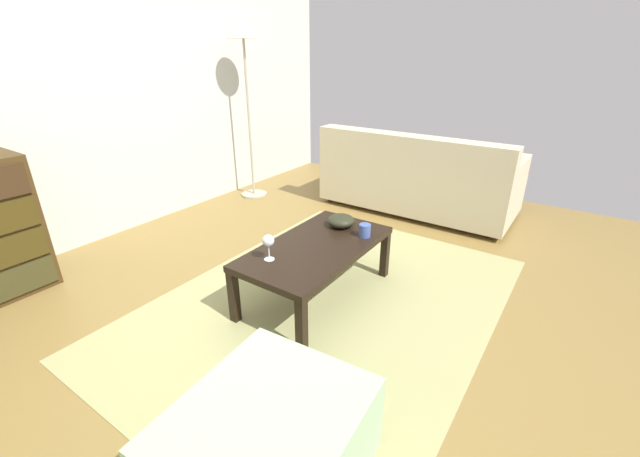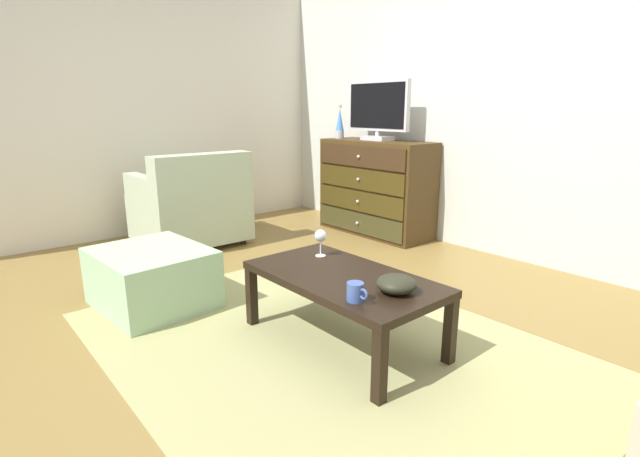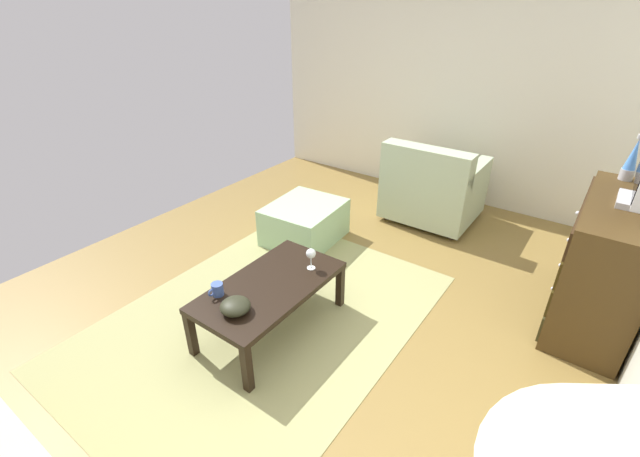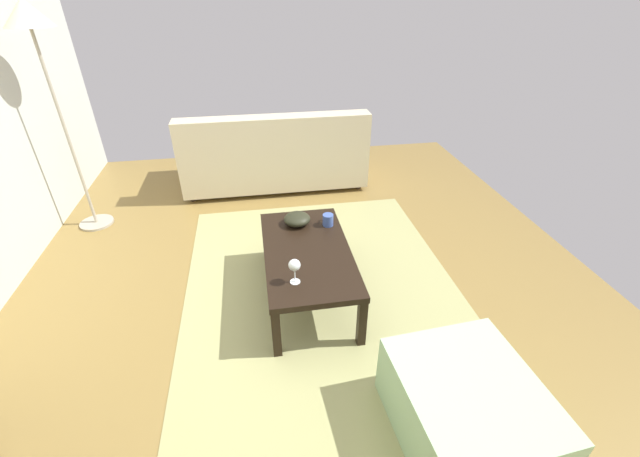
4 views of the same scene
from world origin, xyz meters
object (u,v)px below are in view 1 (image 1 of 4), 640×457
(bowl_decorative, at_px, (341,221))
(coffee_table, at_px, (316,251))
(couch_large, at_px, (417,180))
(ottoman, at_px, (268,448))
(mug, at_px, (365,230))
(wine_glass, at_px, (268,242))
(standing_lamp, at_px, (244,47))

(bowl_decorative, bearing_deg, coffee_table, -175.85)
(couch_large, height_order, ottoman, couch_large)
(mug, bearing_deg, wine_glass, 152.91)
(coffee_table, height_order, standing_lamp, standing_lamp)
(bowl_decorative, relative_size, standing_lamp, 0.11)
(bowl_decorative, height_order, couch_large, couch_large)
(coffee_table, xyz_separation_m, bowl_decorative, (0.33, 0.02, 0.09))
(standing_lamp, bearing_deg, couch_large, -70.38)
(wine_glass, xyz_separation_m, bowl_decorative, (0.64, -0.09, -0.07))
(mug, distance_m, couch_large, 1.59)
(couch_large, xyz_separation_m, ottoman, (-2.97, -0.66, -0.13))
(bowl_decorative, distance_m, couch_large, 1.52)
(wine_glass, relative_size, couch_large, 0.09)
(wine_glass, bearing_deg, standing_lamp, 45.78)
(coffee_table, height_order, bowl_decorative, bowl_decorative)
(coffee_table, height_order, couch_large, couch_large)
(coffee_table, xyz_separation_m, ottoman, (-1.12, -0.57, -0.15))
(mug, bearing_deg, coffee_table, 146.12)
(bowl_decorative, height_order, standing_lamp, standing_lamp)
(wine_glass, height_order, mug, wine_glass)
(mug, relative_size, couch_large, 0.06)
(wine_glass, bearing_deg, coffee_table, -20.11)
(mug, height_order, bowl_decorative, same)
(standing_lamp, bearing_deg, coffee_table, -126.09)
(mug, bearing_deg, ottoman, -164.73)
(couch_large, relative_size, ottoman, 2.62)
(wine_glass, xyz_separation_m, ottoman, (-0.81, -0.69, -0.31))
(coffee_table, distance_m, bowl_decorative, 0.34)
(standing_lamp, bearing_deg, wine_glass, -134.22)
(bowl_decorative, distance_m, standing_lamp, 2.23)
(mug, distance_m, bowl_decorative, 0.22)
(bowl_decorative, bearing_deg, mug, -102.89)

